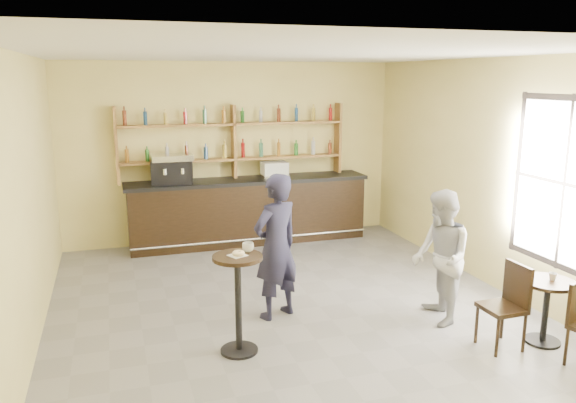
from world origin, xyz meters
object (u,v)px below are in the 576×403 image
object	(u,v)px
man_main	(276,247)
patron_second	(440,257)
bar_counter	(249,211)
espresso_machine	(172,169)
pastry_case	(274,170)
pedestal_table	(238,304)
cafe_table	(545,312)
chair_west	(502,307)

from	to	relation	value
man_main	patron_second	bearing A→B (deg)	133.41
bar_counter	espresso_machine	distance (m)	1.56
bar_counter	man_main	bearing A→B (deg)	-97.78
bar_counter	pastry_case	distance (m)	0.87
patron_second	pastry_case	bearing A→B (deg)	-152.29
bar_counter	pedestal_table	xyz separation A→B (m)	(-1.10, -4.04, -0.03)
cafe_table	man_main	bearing A→B (deg)	149.04
pedestal_table	cafe_table	bearing A→B (deg)	-13.91
chair_west	patron_second	size ratio (longest dim) A/B	0.58
cafe_table	patron_second	bearing A→B (deg)	133.69
bar_counter	patron_second	distance (m)	4.24
bar_counter	patron_second	xyz separation A→B (m)	(1.40, -3.99, 0.23)
bar_counter	man_main	xyz separation A→B (m)	(-0.45, -3.26, 0.32)
pastry_case	chair_west	bearing A→B (deg)	-73.48
pastry_case	pedestal_table	bearing A→B (deg)	-108.75
man_main	espresso_machine	bearing A→B (deg)	-99.72
chair_west	patron_second	distance (m)	0.92
man_main	cafe_table	xyz separation A→B (m)	(2.67, -1.60, -0.54)
pastry_case	chair_west	xyz separation A→B (m)	(1.19, -4.81, -0.83)
espresso_machine	bar_counter	bearing A→B (deg)	9.40
espresso_machine	patron_second	bearing A→B (deg)	-46.34
pastry_case	cafe_table	xyz separation A→B (m)	(1.74, -4.86, -0.94)
patron_second	man_main	bearing A→B (deg)	-97.00
pedestal_table	man_main	size ratio (longest dim) A/B	0.61
pastry_case	cafe_table	world-z (taller)	pastry_case
pedestal_table	chair_west	bearing A→B (deg)	-15.57
espresso_machine	chair_west	bearing A→B (deg)	-48.67
cafe_table	pastry_case	bearing A→B (deg)	109.73
pedestal_table	chair_west	xyz separation A→B (m)	(2.77, -0.77, -0.07)
chair_west	patron_second	xyz separation A→B (m)	(-0.28, 0.81, 0.34)
bar_counter	pastry_case	xyz separation A→B (m)	(0.48, 0.00, 0.72)
pedestal_table	chair_west	world-z (taller)	pedestal_table
chair_west	patron_second	world-z (taller)	patron_second
bar_counter	cafe_table	distance (m)	5.35
bar_counter	pedestal_table	distance (m)	4.18
cafe_table	pedestal_table	bearing A→B (deg)	166.09
cafe_table	patron_second	size ratio (longest dim) A/B	0.45
espresso_machine	patron_second	xyz separation A→B (m)	(2.72, -3.99, -0.59)
pastry_case	cafe_table	bearing A→B (deg)	-67.68
chair_west	pastry_case	bearing A→B (deg)	-167.06
bar_counter	cafe_table	size ratio (longest dim) A/B	5.84
pastry_case	cafe_table	distance (m)	5.24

